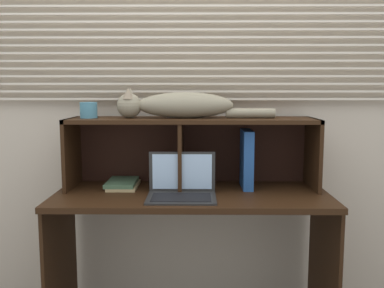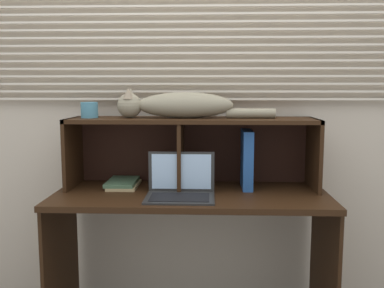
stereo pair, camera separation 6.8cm
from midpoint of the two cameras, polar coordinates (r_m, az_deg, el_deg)
back_panel_with_blinds at (r=2.55m, az=0.96°, el=6.97°), size 4.40×0.08×2.50m
desk at (r=2.31m, az=0.73°, el=-9.88°), size 1.44×0.60×0.73m
hutch_shelf_unit at (r=2.38m, az=0.69°, el=0.86°), size 1.35×0.33×0.38m
cat at (r=2.34m, az=-1.09°, el=5.16°), size 0.86×0.15×0.17m
laptop at (r=2.18m, az=-0.65°, el=-5.90°), size 0.34×0.25×0.22m
binder_upright at (r=2.38m, az=8.10°, el=-2.01°), size 0.05×0.22×0.32m
book_stack at (r=2.43m, az=-8.33°, el=-5.19°), size 0.17×0.25×0.04m
small_basket at (r=2.42m, az=-12.67°, el=4.42°), size 0.09×0.09×0.09m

